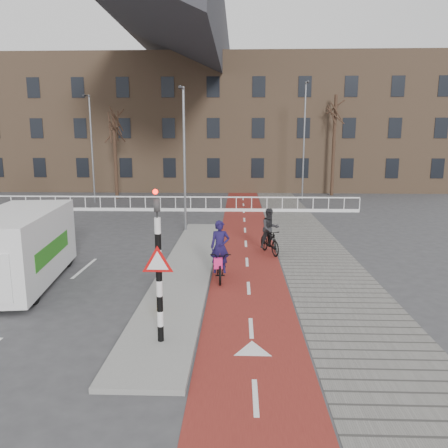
{
  "coord_description": "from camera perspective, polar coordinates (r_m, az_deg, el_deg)",
  "views": [
    {
      "loc": [
        1.17,
        -11.28,
        4.68
      ],
      "look_at": [
        0.61,
        5.0,
        1.5
      ],
      "focal_mm": 35.0,
      "sensor_mm": 36.0,
      "label": 1
    }
  ],
  "objects": [
    {
      "name": "townhouse_row",
      "position": [
        43.59,
        -3.64,
        15.14
      ],
      "size": [
        46.0,
        10.0,
        15.9
      ],
      "color": "#7F6047",
      "rests_on": "ground"
    },
    {
      "name": "streetlight_left",
      "position": [
        33.86,
        -16.85,
        9.25
      ],
      "size": [
        0.12,
        0.12,
        7.79
      ],
      "primitive_type": "cylinder",
      "color": "slate",
      "rests_on": "ground"
    },
    {
      "name": "streetlight_right",
      "position": [
        34.25,
        10.4,
        10.43
      ],
      "size": [
        0.12,
        0.12,
        8.85
      ],
      "primitive_type": "cylinder",
      "color": "slate",
      "rests_on": "ground"
    },
    {
      "name": "tree_mid",
      "position": [
        35.85,
        -14.01,
        8.51
      ],
      "size": [
        0.27,
        0.27,
        6.6
      ],
      "primitive_type": "cylinder",
      "color": "black",
      "rests_on": "ground"
    },
    {
      "name": "bollard",
      "position": [
        12.01,
        -8.53,
        -9.16
      ],
      "size": [
        0.12,
        0.12,
        0.87
      ],
      "primitive_type": "cylinder",
      "color": "#F4B20D",
      "rests_on": "curb_island"
    },
    {
      "name": "railing",
      "position": [
        29.27,
        -10.23,
        2.27
      ],
      "size": [
        28.0,
        0.1,
        0.99
      ],
      "color": "silver",
      "rests_on": "ground"
    },
    {
      "name": "cyclist_near",
      "position": [
        14.72,
        -0.52,
        -4.7
      ],
      "size": [
        0.81,
        1.98,
        2.01
      ],
      "rotation": [
        0.0,
        0.0,
        0.07
      ],
      "color": "black",
      "rests_on": "bike_lane"
    },
    {
      "name": "bike_lane",
      "position": [
        21.79,
        2.79,
        -1.36
      ],
      "size": [
        2.5,
        60.0,
        0.01
      ],
      "primitive_type": "cube",
      "color": "maroon",
      "rests_on": "ground"
    },
    {
      "name": "ground",
      "position": [
        12.26,
        -3.73,
        -11.4
      ],
      "size": [
        120.0,
        120.0,
        0.0
      ],
      "primitive_type": "plane",
      "color": "#38383A",
      "rests_on": "ground"
    },
    {
      "name": "traffic_signal",
      "position": [
        9.8,
        -8.56,
        -5.0
      ],
      "size": [
        0.8,
        0.8,
        3.68
      ],
      "color": "black",
      "rests_on": "curb_island"
    },
    {
      "name": "streetlight_near",
      "position": [
        22.03,
        -5.18,
        8.15
      ],
      "size": [
        0.12,
        0.12,
        7.17
      ],
      "primitive_type": "cylinder",
      "color": "slate",
      "rests_on": "ground"
    },
    {
      "name": "curb_island",
      "position": [
        16.07,
        -4.82,
        -5.7
      ],
      "size": [
        1.8,
        16.0,
        0.12
      ],
      "primitive_type": "cube",
      "color": "gray",
      "rests_on": "ground"
    },
    {
      "name": "cyclist_far",
      "position": [
        18.04,
        5.99,
        -1.46
      ],
      "size": [
        1.09,
        1.81,
        1.89
      ],
      "rotation": [
        0.0,
        0.0,
        0.37
      ],
      "color": "black",
      "rests_on": "bike_lane"
    },
    {
      "name": "van",
      "position": [
        15.6,
        -25.26,
        -2.68
      ],
      "size": [
        2.93,
        5.82,
        2.4
      ],
      "rotation": [
        0.0,
        0.0,
        0.13
      ],
      "color": "white",
      "rests_on": "ground"
    },
    {
      "name": "sidewalk",
      "position": [
        22.01,
        10.11,
        -1.39
      ],
      "size": [
        3.0,
        60.0,
        0.01
      ],
      "primitive_type": "cube",
      "color": "slate",
      "rests_on": "ground"
    },
    {
      "name": "tree_right",
      "position": [
        37.86,
        14.15,
        9.85
      ],
      "size": [
        0.27,
        0.27,
        8.23
      ],
      "primitive_type": "cylinder",
      "color": "black",
      "rests_on": "ground"
    }
  ]
}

